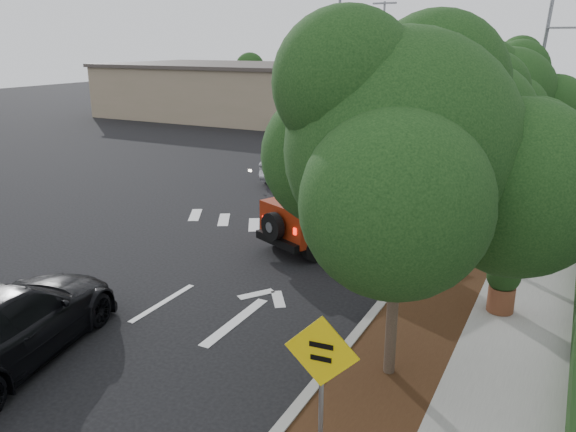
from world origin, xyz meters
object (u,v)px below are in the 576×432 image
Objects in this scene: black_suv_oncoming at (2,325)px; speed_hump_sign at (321,370)px; silver_suv_ahead at (370,205)px; red_jeep at (335,208)px.

speed_hump_sign reaches higher than black_suv_oncoming.
speed_hump_sign is (6.40, 0.23, 0.79)m from black_suv_oncoming.
speed_hump_sign reaches higher than silver_suv_ahead.
red_jeep is 1.94× the size of speed_hump_sign.
speed_hump_sign is at bearing 169.12° from black_suv_oncoming.
silver_suv_ahead is at bearing 99.51° from red_jeep.
speed_hump_sign reaches higher than red_jeep.
red_jeep is 0.83× the size of black_suv_oncoming.
red_jeep is at bearing 106.13° from speed_hump_sign.
silver_suv_ahead is 2.45× the size of speed_hump_sign.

